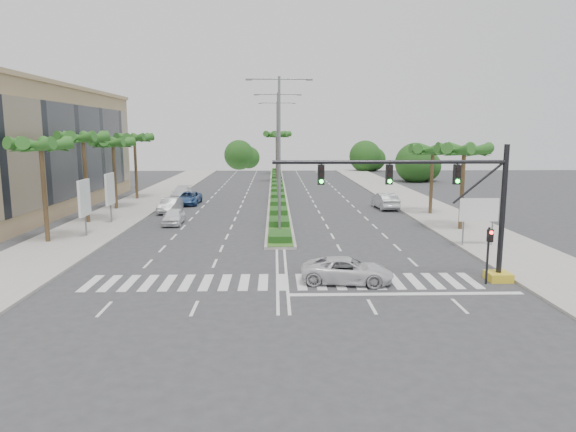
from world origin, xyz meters
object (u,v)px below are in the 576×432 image
at_px(car_parked_a, 174,217).
at_px(car_right, 385,201).
at_px(car_crossing, 347,270).
at_px(car_parked_c, 189,198).
at_px(car_parked_b, 170,205).
at_px(car_parked_d, 182,193).

relative_size(car_parked_a, car_right, 0.79).
relative_size(car_parked_a, car_crossing, 0.83).
xyz_separation_m(car_parked_a, car_right, (20.04, 8.60, 0.15)).
distance_m(car_parked_a, car_parked_c, 12.33).
distance_m(car_parked_b, car_parked_d, 9.98).
xyz_separation_m(car_parked_d, car_crossing, (14.69, -34.13, -0.08)).
bearing_deg(car_parked_c, car_crossing, -65.43).
distance_m(car_parked_c, car_crossing, 32.67).
bearing_deg(car_parked_d, car_parked_c, -70.57).
height_order(car_parked_a, car_parked_c, car_parked_c).
bearing_deg(car_parked_b, car_crossing, -54.71).
bearing_deg(car_parked_a, car_right, 22.47).
relative_size(car_crossing, car_right, 0.96).
height_order(car_parked_c, car_parked_d, car_parked_d).
bearing_deg(car_parked_a, car_crossing, -55.53).
xyz_separation_m(car_parked_b, car_parked_d, (-0.63, 9.97, 0.03)).
bearing_deg(car_right, car_parked_a, 19.14).
relative_size(car_parked_b, car_right, 0.87).
height_order(car_parked_d, car_crossing, car_parked_d).
bearing_deg(car_parked_d, car_parked_a, -82.75).
bearing_deg(car_right, car_parked_d, -23.67).
relative_size(car_parked_b, car_parked_c, 0.87).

